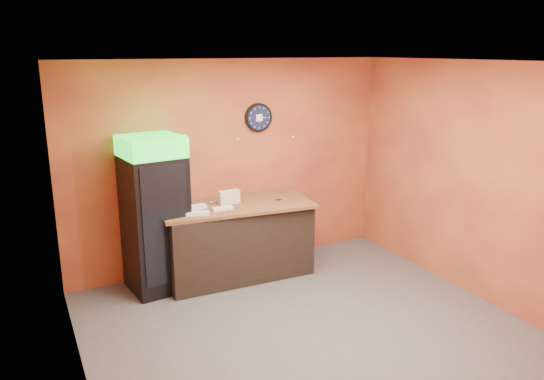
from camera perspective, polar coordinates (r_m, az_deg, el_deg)
floor at (r=5.96m, az=3.34°, el=-14.37°), size 4.50×4.50×0.00m
back_wall at (r=7.17m, az=-4.43°, el=2.67°), size 4.50×0.02×2.80m
left_wall at (r=4.76m, az=-20.71°, el=-4.65°), size 0.02×4.00×2.80m
right_wall at (r=6.79m, az=20.26°, el=1.10°), size 0.02×4.00×2.80m
ceiling at (r=5.20m, az=3.82°, el=13.62°), size 4.50×4.00×0.02m
beverage_cooler at (r=6.58m, az=-12.43°, el=-2.88°), size 0.75×0.76×1.93m
prep_counter at (r=7.01m, az=-3.90°, el=-5.50°), size 1.91×0.88×0.95m
wall_clock at (r=7.19m, az=-1.47°, el=7.80°), size 0.39×0.06×0.39m
wall_phone at (r=6.83m, az=-9.66°, el=4.86°), size 0.13×0.11×0.24m
butcher_paper at (r=6.85m, az=-3.97°, el=-1.64°), size 2.04×1.10×0.04m
sub_roll_stack at (r=6.83m, az=-4.64°, el=-0.77°), size 0.28×0.11×0.17m
wrapped_sandwich_left at (r=6.43m, az=-8.02°, el=-2.49°), size 0.30×0.19×0.04m
wrapped_sandwich_mid at (r=6.59m, az=-5.34°, el=-1.99°), size 0.26×0.11×0.04m
wrapped_sandwich_right at (r=6.67m, az=-8.34°, el=-1.85°), size 0.31×0.14×0.04m
kitchen_tool at (r=6.94m, az=-5.48°, el=-1.02°), size 0.06×0.06×0.06m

